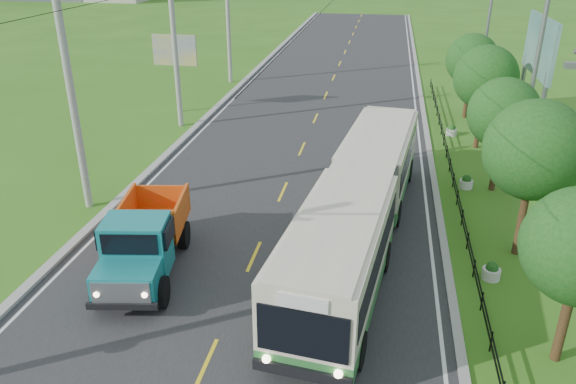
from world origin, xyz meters
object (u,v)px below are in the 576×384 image
(bus, at_px, (360,201))
(dump_truck, at_px, (144,237))
(pole_near, at_px, (72,95))
(planter_near, at_px, (491,272))
(billboard_left, at_px, (175,55))
(planter_mid, at_px, (466,182))
(billboard_right, at_px, (538,55))
(tree_fourth, at_px, (504,117))
(tree_third, at_px, (535,154))
(streetlight_mid, at_px, (528,90))
(tree_fifth, at_px, (486,80))
(planter_far, at_px, (451,131))
(pole_mid, at_px, (175,45))
(tree_back, at_px, (472,62))
(streetlight_far, at_px, (484,38))
(pole_far, at_px, (228,19))

(bus, bearing_deg, dump_truck, -149.50)
(pole_near, bearing_deg, planter_near, -10.09)
(pole_near, bearing_deg, billboard_left, 94.72)
(planter_mid, distance_m, billboard_right, 8.68)
(tree_fourth, xyz_separation_m, bus, (-6.04, -6.55, -1.66))
(tree_third, height_order, streetlight_mid, streetlight_mid)
(tree_third, bearing_deg, bus, -174.75)
(bus, distance_m, dump_truck, 8.08)
(tree_fifth, height_order, streetlight_mid, streetlight_mid)
(tree_third, relative_size, planter_far, 8.96)
(streetlight_mid, height_order, planter_near, streetlight_mid)
(pole_mid, relative_size, planter_far, 14.93)
(tree_fourth, bearing_deg, pole_mid, 159.26)
(billboard_left, bearing_deg, pole_near, -85.28)
(tree_back, distance_m, streetlight_mid, 12.23)
(tree_back, bearing_deg, planter_far, -106.88)
(pole_near, distance_m, tree_fifth, 21.31)
(tree_back, bearing_deg, planter_mid, -95.91)
(billboard_right, bearing_deg, streetlight_mid, -105.44)
(planter_mid, height_order, billboard_left, billboard_left)
(pole_mid, xyz_separation_m, dump_truck, (4.70, -16.66, -3.68))
(planter_mid, height_order, billboard_right, billboard_right)
(tree_fourth, xyz_separation_m, streetlight_far, (0.79, 13.86, 1.32))
(tree_fourth, distance_m, planter_mid, 3.53)
(streetlight_mid, xyz_separation_m, dump_truck, (-14.21, -9.66, -3.49))
(tree_fifth, relative_size, dump_truck, 0.93)
(streetlight_far, height_order, bus, streetlight_far)
(pole_mid, distance_m, tree_third, 22.25)
(tree_fourth, height_order, planter_far, tree_fourth)
(pole_near, distance_m, streetlight_far, 26.80)
(pole_far, distance_m, billboard_left, 9.17)
(pole_far, bearing_deg, billboard_right, -32.30)
(planter_mid, distance_m, dump_truck, 15.57)
(pole_mid, distance_m, tree_back, 18.89)
(pole_near, bearing_deg, tree_back, 43.41)
(pole_near, distance_m, pole_far, 24.00)
(planter_mid, bearing_deg, tree_fifth, 78.44)
(streetlight_mid, height_order, streetlight_far, same)
(pole_mid, xyz_separation_m, tree_fifth, (18.12, -0.86, -1.24))
(pole_near, relative_size, streetlight_mid, 1.10)
(planter_near, bearing_deg, pole_mid, 138.35)
(dump_truck, bearing_deg, streetlight_far, 49.93)
(streetlight_far, distance_m, billboard_left, 20.56)
(pole_near, xyz_separation_m, tree_back, (18.12, 17.14, -1.44))
(billboard_right, relative_size, bus, 0.43)
(planter_near, relative_size, billboard_left, 0.13)
(planter_mid, height_order, dump_truck, dump_truck)
(pole_near, bearing_deg, pole_mid, 90.00)
(pole_far, bearing_deg, tree_third, -53.91)
(streetlight_mid, bearing_deg, bus, -136.77)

